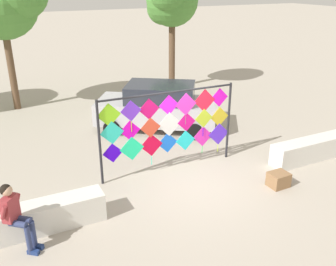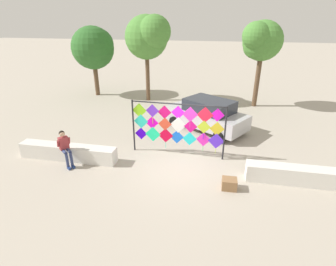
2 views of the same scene
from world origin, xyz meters
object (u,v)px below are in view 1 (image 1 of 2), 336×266
seated_vendor (15,213)px  parked_car (158,106)px  kite_display_rack (169,122)px  tree_broadleaf (169,0)px  cardboard_box_large (278,180)px

seated_vendor → parked_car: bearing=42.7°
seated_vendor → parked_car: 7.24m
kite_display_rack → tree_broadleaf: bearing=63.7°
cardboard_box_large → tree_broadleaf: tree_broadleaf is taller
seated_vendor → cardboard_box_large: seated_vendor is taller
seated_vendor → tree_broadleaf: bearing=49.8°
kite_display_rack → tree_broadleaf: (3.84, 7.78, 2.77)m
parked_car → tree_broadleaf: size_ratio=0.85×
kite_display_rack → tree_broadleaf: tree_broadleaf is taller
parked_car → cardboard_box_large: parked_car is taller
kite_display_rack → cardboard_box_large: bearing=-44.2°
seated_vendor → parked_car: (5.32, 4.91, -0.04)m
parked_car → cardboard_box_large: size_ratio=8.95×
kite_display_rack → seated_vendor: kite_display_rack is taller
kite_display_rack → cardboard_box_large: kite_display_rack is taller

